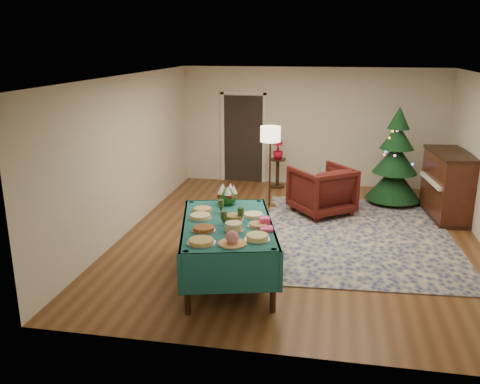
% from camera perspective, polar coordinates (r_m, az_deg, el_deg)
% --- Properties ---
extents(room_shell, '(7.00, 7.00, 7.00)m').
position_cam_1_polar(room_shell, '(8.44, 6.94, 3.55)').
color(room_shell, '#593319').
rests_on(room_shell, ground).
extents(doorway, '(1.08, 0.04, 2.16)m').
position_cam_1_polar(doorway, '(12.07, 0.38, 6.30)').
color(doorway, black).
rests_on(doorway, ground).
extents(rug, '(3.43, 4.37, 0.02)m').
position_cam_1_polar(rug, '(9.06, 12.99, -4.72)').
color(rug, '#151F51').
rests_on(rug, ground).
extents(buffet_table, '(1.73, 2.38, 0.84)m').
position_cam_1_polar(buffet_table, '(7.04, -1.42, -4.73)').
color(buffet_table, black).
rests_on(buffet_table, ground).
extents(platter_0, '(0.36, 0.36, 0.05)m').
position_cam_1_polar(platter_0, '(6.29, -4.37, -5.56)').
color(platter_0, silver).
rests_on(platter_0, buffet_table).
extents(platter_1, '(0.36, 0.36, 0.18)m').
position_cam_1_polar(platter_1, '(6.22, -0.87, -5.30)').
color(platter_1, silver).
rests_on(platter_1, buffet_table).
extents(platter_2, '(0.32, 0.32, 0.07)m').
position_cam_1_polar(platter_2, '(6.38, 1.95, -5.11)').
color(platter_2, silver).
rests_on(platter_2, buffet_table).
extents(platter_3, '(0.32, 0.32, 0.06)m').
position_cam_1_polar(platter_3, '(6.69, -4.11, -4.17)').
color(platter_3, silver).
rests_on(platter_3, buffet_table).
extents(platter_4, '(0.26, 0.26, 0.11)m').
position_cam_1_polar(platter_4, '(6.66, -0.71, -3.95)').
color(platter_4, silver).
rests_on(platter_4, buffet_table).
extents(platter_5, '(0.29, 0.29, 0.05)m').
position_cam_1_polar(platter_5, '(6.83, 2.06, -3.74)').
color(platter_5, silver).
rests_on(platter_5, buffet_table).
extents(platter_6, '(0.33, 0.33, 0.06)m').
position_cam_1_polar(platter_6, '(7.16, -4.47, -2.77)').
color(platter_6, silver).
rests_on(platter_6, buffet_table).
extents(platter_7, '(0.27, 0.27, 0.08)m').
position_cam_1_polar(platter_7, '(7.06, -0.69, -2.91)').
color(platter_7, silver).
rests_on(platter_7, buffet_table).
extents(platter_8, '(0.31, 0.31, 0.05)m').
position_cam_1_polar(platter_8, '(7.22, 1.49, -2.61)').
color(platter_8, silver).
rests_on(platter_8, buffet_table).
extents(platter_9, '(0.30, 0.30, 0.05)m').
position_cam_1_polar(platter_9, '(7.47, -4.21, -1.98)').
color(platter_9, silver).
rests_on(platter_9, buffet_table).
extents(goblet_0, '(0.09, 0.09, 0.20)m').
position_cam_1_polar(goblet_0, '(7.36, -2.15, -1.57)').
color(goblet_0, '#2D471E').
rests_on(goblet_0, buffet_table).
extents(goblet_1, '(0.09, 0.09, 0.20)m').
position_cam_1_polar(goblet_1, '(7.01, 0.08, -2.47)').
color(goblet_1, '#2D471E').
rests_on(goblet_1, buffet_table).
extents(goblet_2, '(0.09, 0.09, 0.20)m').
position_cam_1_polar(goblet_2, '(6.87, -1.83, -2.89)').
color(goblet_2, '#2D471E').
rests_on(goblet_2, buffet_table).
extents(napkin_stack, '(0.20, 0.20, 0.04)m').
position_cam_1_polar(napkin_stack, '(6.70, 2.99, -4.16)').
color(napkin_stack, '#F24383').
rests_on(napkin_stack, buffet_table).
extents(gift_box, '(0.16, 0.16, 0.11)m').
position_cam_1_polar(gift_box, '(6.87, 2.79, -3.31)').
color(gift_box, '#F34385').
rests_on(gift_box, buffet_table).
extents(centerpiece, '(0.30, 0.30, 0.35)m').
position_cam_1_polar(centerpiece, '(7.73, -1.45, -0.34)').
color(centerpiece, '#1E4C1E').
rests_on(centerpiece, buffet_table).
extents(armchair, '(1.38, 1.37, 1.04)m').
position_cam_1_polar(armchair, '(9.92, 9.18, 0.45)').
color(armchair, '#43120E').
rests_on(armchair, ground).
extents(floor_lamp, '(0.40, 0.40, 1.64)m').
position_cam_1_polar(floor_lamp, '(10.05, 3.43, 5.95)').
color(floor_lamp, '#A57F3F').
rests_on(floor_lamp, ground).
extents(side_table, '(0.37, 0.37, 0.67)m').
position_cam_1_polar(side_table, '(11.72, 4.23, 2.10)').
color(side_table, black).
rests_on(side_table, ground).
extents(potted_plant, '(0.24, 0.43, 0.24)m').
position_cam_1_polar(potted_plant, '(11.62, 4.28, 4.31)').
color(potted_plant, '#B60D24').
rests_on(potted_plant, side_table).
extents(christmas_tree, '(1.36, 1.36, 2.01)m').
position_cam_1_polar(christmas_tree, '(10.83, 17.05, 3.37)').
color(christmas_tree, black).
rests_on(christmas_tree, ground).
extents(piano, '(0.84, 1.53, 1.27)m').
position_cam_1_polar(piano, '(10.33, 22.33, 0.64)').
color(piano, black).
rests_on(piano, ground).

